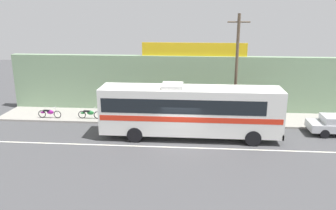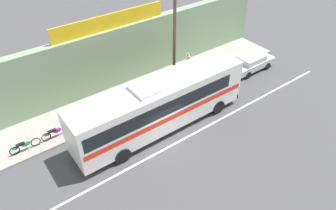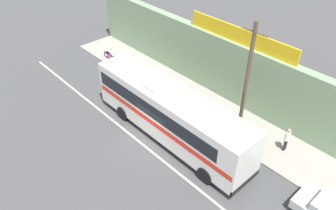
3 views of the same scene
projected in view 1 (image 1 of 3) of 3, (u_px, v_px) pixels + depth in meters
name	position (u px, v px, depth m)	size (l,w,h in m)	color
ground_plane	(181.00, 143.00, 22.91)	(70.00, 70.00, 0.00)	#444447
sidewalk_slab	(184.00, 118.00, 27.87)	(30.00, 3.60, 0.14)	gray
storefront_facade	(185.00, 84.00, 29.29)	(30.00, 0.70, 4.80)	gray
storefront_billboard	(194.00, 49.00, 28.42)	(8.72, 0.12, 1.10)	gold
road_center_stripe	(180.00, 147.00, 22.14)	(30.00, 0.14, 0.01)	silver
intercity_bus	(189.00, 109.00, 23.29)	(12.16, 2.59, 3.78)	silver
utility_pole	(236.00, 69.00, 25.16)	(1.60, 0.22, 8.17)	brown
motorcycle_orange	(89.00, 113.00, 27.32)	(1.89, 0.56, 0.94)	black
motorcycle_black	(114.00, 114.00, 27.20)	(1.96, 0.56, 0.94)	black
motorcycle_purple	(49.00, 113.00, 27.48)	(1.90, 0.56, 0.94)	black
pedestrian_far_left	(265.00, 106.00, 27.24)	(0.30, 0.48, 1.72)	black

